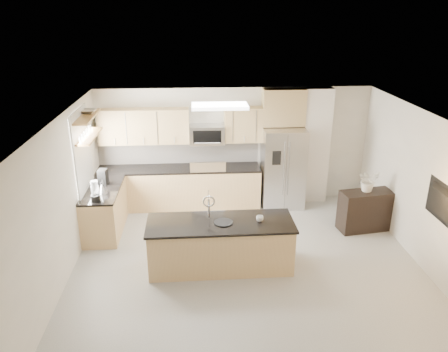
{
  "coord_description": "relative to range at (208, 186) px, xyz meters",
  "views": [
    {
      "loc": [
        -0.82,
        -6.08,
        4.22
      ],
      "look_at": [
        -0.34,
        1.3,
        1.34
      ],
      "focal_mm": 35.0,
      "sensor_mm": 36.0,
      "label": 1
    }
  ],
  "objects": [
    {
      "name": "partition_column",
      "position": [
        2.42,
        0.18,
        0.83
      ],
      "size": [
        0.6,
        0.3,
        2.6
      ],
      "primitive_type": "cube",
      "color": "white",
      "rests_on": "floor"
    },
    {
      "name": "range",
      "position": [
        0.0,
        0.0,
        0.0
      ],
      "size": [
        0.76,
        0.64,
        1.14
      ],
      "color": "black",
      "rests_on": "floor"
    },
    {
      "name": "wall_left",
      "position": [
        -2.4,
        -2.92,
        0.83
      ],
      "size": [
        0.02,
        6.5,
        2.6
      ],
      "primitive_type": "cube",
      "color": "beige",
      "rests_on": "floor"
    },
    {
      "name": "island",
      "position": [
        0.14,
        -2.5,
        -0.04
      ],
      "size": [
        2.48,
        0.92,
        1.28
      ],
      "rotation": [
        0.0,
        0.0,
        0.01
      ],
      "color": "tan",
      "rests_on": "floor"
    },
    {
      "name": "ceiling_fixture",
      "position": [
        0.2,
        -1.32,
        2.09
      ],
      "size": [
        1.0,
        0.5,
        0.06
      ],
      "primitive_type": "cube",
      "color": "white",
      "rests_on": "ceiling"
    },
    {
      "name": "cup",
      "position": [
        0.8,
        -2.52,
        0.43
      ],
      "size": [
        0.14,
        0.14,
        0.1
      ],
      "primitive_type": "imported",
      "rotation": [
        0.0,
        0.0,
        0.18
      ],
      "color": "white",
      "rests_on": "island"
    },
    {
      "name": "television",
      "position": [
        3.51,
        -3.12,
        0.88
      ],
      "size": [
        0.14,
        1.08,
        0.62
      ],
      "primitive_type": "imported",
      "rotation": [
        0.0,
        0.0,
        1.57
      ],
      "color": "black",
      "rests_on": "wall_right"
    },
    {
      "name": "floor",
      "position": [
        0.6,
        -2.92,
        -0.47
      ],
      "size": [
        6.5,
        6.5,
        0.0
      ],
      "primitive_type": "plane",
      "color": "#AFADA6",
      "rests_on": "ground"
    },
    {
      "name": "kettle",
      "position": [
        -2.02,
        -1.31,
        0.55
      ],
      "size": [
        0.18,
        0.18,
        0.23
      ],
      "color": "#B5B5B7",
      "rests_on": "left_counter"
    },
    {
      "name": "wall_right",
      "position": [
        3.6,
        -2.92,
        0.83
      ],
      "size": [
        0.02,
        6.5,
        2.6
      ],
      "primitive_type": "cube",
      "color": "beige",
      "rests_on": "floor"
    },
    {
      "name": "credenza",
      "position": [
        3.11,
        -1.33,
        -0.06
      ],
      "size": [
        1.08,
        0.58,
        0.82
      ],
      "primitive_type": "cube",
      "rotation": [
        0.0,
        0.0,
        0.15
      ],
      "color": "black",
      "rests_on": "floor"
    },
    {
      "name": "coffee_maker",
      "position": [
        -2.09,
        -0.83,
        0.59
      ],
      "size": [
        0.18,
        0.21,
        0.3
      ],
      "color": "black",
      "rests_on": "left_counter"
    },
    {
      "name": "ceiling",
      "position": [
        0.6,
        -2.92,
        2.13
      ],
      "size": [
        6.0,
        6.5,
        0.02
      ],
      "primitive_type": "cube",
      "color": "silver",
      "rests_on": "wall_back"
    },
    {
      "name": "shelf_lower",
      "position": [
        -2.25,
        -0.97,
        1.48
      ],
      "size": [
        0.3,
        1.2,
        0.04
      ],
      "primitive_type": "cube",
      "color": "olive",
      "rests_on": "wall_left"
    },
    {
      "name": "blender",
      "position": [
        -2.07,
        -1.66,
        0.62
      ],
      "size": [
        0.17,
        0.17,
        0.39
      ],
      "color": "black",
      "rests_on": "left_counter"
    },
    {
      "name": "bowl",
      "position": [
        -2.25,
        -0.78,
        1.91
      ],
      "size": [
        0.4,
        0.4,
        0.1
      ],
      "primitive_type": "imported",
      "rotation": [
        0.0,
        0.0,
        0.0
      ],
      "color": "#B5B5B7",
      "rests_on": "shelf_upper"
    },
    {
      "name": "microwave",
      "position": [
        0.0,
        0.12,
        1.16
      ],
      "size": [
        0.76,
        0.4,
        0.4
      ],
      "color": "#B5B5B7",
      "rests_on": "upper_cabinets"
    },
    {
      "name": "window",
      "position": [
        -2.38,
        -1.07,
        1.18
      ],
      "size": [
        0.04,
        1.15,
        1.65
      ],
      "color": "white",
      "rests_on": "wall_left"
    },
    {
      "name": "wall_back",
      "position": [
        0.6,
        0.33,
        0.83
      ],
      "size": [
        6.0,
        0.02,
        2.6
      ],
      "primitive_type": "cube",
      "color": "beige",
      "rests_on": "floor"
    },
    {
      "name": "back_counter",
      "position": [
        -0.63,
        0.01,
        -0.0
      ],
      "size": [
        3.55,
        0.66,
        1.44
      ],
      "color": "tan",
      "rests_on": "floor"
    },
    {
      "name": "refrigerator",
      "position": [
        1.66,
        -0.05,
        0.42
      ],
      "size": [
        0.92,
        0.78,
        1.78
      ],
      "color": "#B5B5B7",
      "rests_on": "floor"
    },
    {
      "name": "shelf_upper",
      "position": [
        -2.25,
        -0.97,
        1.85
      ],
      "size": [
        0.3,
        1.2,
        0.04
      ],
      "primitive_type": "cube",
      "color": "olive",
      "rests_on": "wall_left"
    },
    {
      "name": "upper_cabinets",
      "position": [
        -0.7,
        0.16,
        1.35
      ],
      "size": [
        3.5,
        0.33,
        0.75
      ],
      "color": "tan",
      "rests_on": "wall_back"
    },
    {
      "name": "flower_vase",
      "position": [
        3.11,
        -1.28,
        0.68
      ],
      "size": [
        0.7,
        0.64,
        0.66
      ],
      "primitive_type": "imported",
      "rotation": [
        0.0,
        0.0,
        0.23
      ],
      "color": "silver",
      "rests_on": "credenza"
    },
    {
      "name": "left_counter",
      "position": [
        -2.07,
        -1.07,
        -0.01
      ],
      "size": [
        0.66,
        1.5,
        0.92
      ],
      "color": "tan",
      "rests_on": "floor"
    },
    {
      "name": "platter",
      "position": [
        0.19,
        -2.54,
        0.39
      ],
      "size": [
        0.38,
        0.38,
        0.02
      ],
      "primitive_type": "cylinder",
      "rotation": [
        0.0,
        0.0,
        0.24
      ],
      "color": "black",
      "rests_on": "island"
    }
  ]
}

